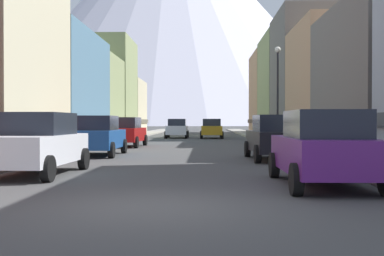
{
  "coord_description": "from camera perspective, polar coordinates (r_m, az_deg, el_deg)",
  "views": [
    {
      "loc": [
        1.02,
        -8.71,
        1.52
      ],
      "look_at": [
        0.02,
        28.41,
        1.04
      ],
      "focal_mm": 46.08,
      "sensor_mm": 36.0,
      "label": 1
    }
  ],
  "objects": [
    {
      "name": "car_left_0",
      "position": [
        14.75,
        -17.53,
        -1.7
      ],
      "size": [
        2.16,
        4.44,
        1.78
      ],
      "color": "silver",
      "rests_on": "ground"
    },
    {
      "name": "pedestrian_2",
      "position": [
        25.58,
        -14.97,
        -0.55
      ],
      "size": [
        0.36,
        0.36,
        1.73
      ],
      "color": "navy",
      "rests_on": "sidewalk_left"
    },
    {
      "name": "storefront_right_5",
      "position": [
        68.71,
        10.74,
        3.83
      ],
      "size": [
        9.26,
        11.65,
        10.83
      ],
      "color": "tan",
      "rests_on": "ground"
    },
    {
      "name": "storefront_left_2",
      "position": [
        39.38,
        -16.17,
        4.38
      ],
      "size": [
        7.16,
        12.68,
        8.39
      ],
      "color": "slate",
      "rests_on": "ground"
    },
    {
      "name": "storefront_left_3",
      "position": [
        49.27,
        -12.04,
        3.35
      ],
      "size": [
        6.36,
        8.1,
        7.85
      ],
      "color": "#8C9966",
      "rests_on": "ground"
    },
    {
      "name": "car_right_0",
      "position": [
        12.0,
        14.96,
        -2.23
      ],
      "size": [
        2.07,
        4.4,
        1.78
      ],
      "color": "#591E72",
      "rests_on": "ground"
    },
    {
      "name": "potted_plant_0",
      "position": [
        27.61,
        14.06,
        -1.14
      ],
      "size": [
        0.5,
        0.5,
        0.85
      ],
      "color": "#4C4C51",
      "rests_on": "sidewalk_right"
    },
    {
      "name": "storefront_right_3",
      "position": [
        46.52,
        14.91,
        5.65
      ],
      "size": [
        8.75,
        9.53,
        11.4
      ],
      "color": "#66605B",
      "rests_on": "ground"
    },
    {
      "name": "trash_bin_right",
      "position": [
        17.58,
        19.21,
        -2.15
      ],
      "size": [
        0.59,
        0.59,
        0.98
      ],
      "color": "#4C5156",
      "rests_on": "sidewalk_right"
    },
    {
      "name": "pedestrian_0",
      "position": [
        20.63,
        -19.09,
        -1.16
      ],
      "size": [
        0.36,
        0.36,
        1.53
      ],
      "color": "navy",
      "rests_on": "sidewalk_left"
    },
    {
      "name": "car_left_2",
      "position": [
        30.05,
        -7.69,
        -0.45
      ],
      "size": [
        2.2,
        4.46,
        1.78
      ],
      "color": "#9E1111",
      "rests_on": "ground"
    },
    {
      "name": "car_driving_1",
      "position": [
        45.1,
        2.28,
        -0.05
      ],
      "size": [
        2.06,
        4.4,
        1.78
      ],
      "color": "#B28419",
      "rests_on": "ground"
    },
    {
      "name": "parking_meter_near",
      "position": [
        14.92,
        20.04,
        -1.24
      ],
      "size": [
        0.14,
        0.1,
        1.33
      ],
      "color": "#595960",
      "rests_on": "sidewalk_right"
    },
    {
      "name": "storefront_right_2",
      "position": [
        37.1,
        18.7,
        4.65
      ],
      "size": [
        9.15,
        9.63,
        8.46
      ],
      "color": "tan",
      "rests_on": "ground"
    },
    {
      "name": "car_right_1",
      "position": [
        19.77,
        9.64,
        -1.06
      ],
      "size": [
        2.17,
        4.45,
        1.78
      ],
      "color": "black",
      "rests_on": "ground"
    },
    {
      "name": "sidewalk_left",
      "position": [
        44.33,
        -7.9,
        -1.14
      ],
      "size": [
        2.5,
        100.0,
        0.15
      ],
      "primitive_type": "cube",
      "color": "gray",
      "rests_on": "ground"
    },
    {
      "name": "car_driving_0",
      "position": [
        45.87,
        -1.73,
        -0.04
      ],
      "size": [
        2.06,
        4.4,
        1.78
      ],
      "color": "silver",
      "rests_on": "ground"
    },
    {
      "name": "pedestrian_1",
      "position": [
        20.96,
        16.0,
        -1.09
      ],
      "size": [
        0.36,
        0.36,
        1.55
      ],
      "color": "brown",
      "rests_on": "sidewalk_right"
    },
    {
      "name": "car_left_1",
      "position": [
        22.38,
        -10.89,
        -0.86
      ],
      "size": [
        2.09,
        4.41,
        1.78
      ],
      "color": "#19478C",
      "rests_on": "ground"
    },
    {
      "name": "ground_plane",
      "position": [
        8.89,
        -5.11,
        -9.08
      ],
      "size": [
        400.0,
        400.0,
        0.0
      ],
      "primitive_type": "plane",
      "color": "#404040"
    },
    {
      "name": "sidewalk_right",
      "position": [
        44.04,
        8.36,
        -1.15
      ],
      "size": [
        2.5,
        100.0,
        0.15
      ],
      "primitive_type": "cube",
      "color": "gray",
      "rests_on": "ground"
    },
    {
      "name": "storefront_left_5",
      "position": [
        68.27,
        -9.37,
        2.35
      ],
      "size": [
        9.07,
        9.78,
        7.18
      ],
      "color": "beige",
      "rests_on": "ground"
    },
    {
      "name": "storefront_right_4",
      "position": [
        57.03,
        12.6,
        4.61
      ],
      "size": [
        9.15,
        11.49,
        11.13
      ],
      "color": "#8C9966",
      "rests_on": "ground"
    },
    {
      "name": "streetlamp_right",
      "position": [
        30.0,
        9.88,
        5.44
      ],
      "size": [
        0.36,
        0.36,
        5.86
      ],
      "color": "black",
      "rests_on": "sidewalk_right"
    },
    {
      "name": "mountain_backdrop",
      "position": [
        275.56,
        -2.49,
        12.9
      ],
      "size": [
        205.69,
        205.69,
        119.19
      ],
      "primitive_type": "cone",
      "color": "silver",
      "rests_on": "ground"
    },
    {
      "name": "storefront_left_4",
      "position": [
        58.61,
        -10.78,
        4.5
      ],
      "size": [
        8.19,
        9.43,
        11.12
      ],
      "color": "#8C9966",
      "rests_on": "ground"
    }
  ]
}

